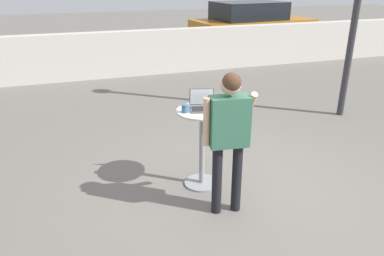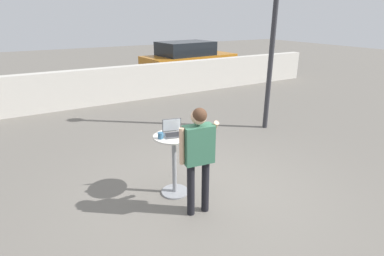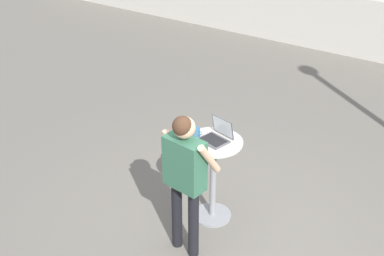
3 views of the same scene
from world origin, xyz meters
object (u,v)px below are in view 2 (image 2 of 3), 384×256
at_px(cafe_table, 174,158).
at_px(street_lamp, 276,5).
at_px(laptop, 173,131).
at_px(standing_person, 198,149).
at_px(parked_car_near_street, 188,59).
at_px(coffee_mug, 161,136).

relative_size(cafe_table, street_lamp, 0.22).
bearing_deg(cafe_table, laptop, 74.33).
bearing_deg(standing_person, parked_car_near_street, 61.35).
xyz_separation_m(laptop, parked_car_near_street, (5.00, 8.39, -0.24)).
relative_size(coffee_mug, standing_person, 0.07).
height_order(cafe_table, laptop, laptop).
relative_size(laptop, standing_person, 0.22).
relative_size(standing_person, street_lamp, 0.35).
bearing_deg(cafe_table, parked_car_near_street, 59.27).
bearing_deg(laptop, cafe_table, -105.67).
height_order(standing_person, street_lamp, street_lamp).
relative_size(coffee_mug, street_lamp, 0.03).
bearing_deg(street_lamp, cafe_table, -155.45).
height_order(laptop, standing_person, standing_person).
bearing_deg(street_lamp, coffee_mug, -156.67).
xyz_separation_m(cafe_table, street_lamp, (3.41, 1.56, 2.32)).
bearing_deg(laptop, coffee_mug, -167.79).
height_order(standing_person, parked_car_near_street, parked_car_near_street).
distance_m(coffee_mug, parked_car_near_street, 9.93).
bearing_deg(street_lamp, laptop, -155.97).
height_order(cafe_table, street_lamp, street_lamp).
height_order(coffee_mug, street_lamp, street_lamp).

